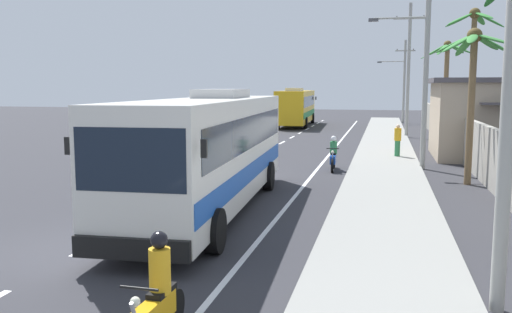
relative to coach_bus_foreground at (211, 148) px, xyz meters
The scene contains 16 objects.
ground_plane 5.17m from the coach_bus_foreground, 109.50° to the right, with size 160.00×160.00×0.00m, color #303035.
sidewalk_kerb 7.77m from the coach_bus_foreground, 46.50° to the left, with size 3.20×90.00×0.14m, color gray.
lane_markings 10.58m from the coach_bus_foreground, 85.75° to the left, with size 3.92×71.44×0.01m.
boundary_wall 13.09m from the coach_bus_foreground, 46.49° to the left, with size 0.24×60.00×2.26m, color #9E998E.
coach_bus_foreground is the anchor object (origin of this frame).
coach_bus_far_lane 36.55m from the coach_bus_foreground, 95.07° to the left, with size 3.42×11.92×3.65m.
motorcycle_beside_bus 8.79m from the coach_bus_foreground, 77.17° to the right, with size 0.56×1.96×1.66m.
motorcycle_trailing 9.48m from the coach_bus_foreground, 72.08° to the left, with size 0.56×1.96×1.55m.
pedestrian_near_kerb 14.83m from the coach_bus_foreground, 66.92° to the left, with size 0.36×0.36×1.66m.
utility_pole_mid 12.61m from the coach_bus_foreground, 56.52° to the left, with size 3.75×0.24×9.27m.
utility_pole_far 27.52m from the coach_bus_foreground, 75.74° to the left, with size 2.38×0.24×9.83m.
utility_pole_distant 43.40m from the coach_bus_foreground, 80.86° to the left, with size 3.77×0.24×8.51m.
palm_nearest 10.16m from the coach_bus_foreground, 21.41° to the left, with size 3.95×3.76×7.61m.
palm_third 10.81m from the coach_bus_foreground, 37.88° to the left, with size 2.79×2.84×5.94m.
palm_fourth 17.79m from the coach_bus_foreground, 57.21° to the left, with size 2.94×3.04×7.76m.
palm_farthest 28.31m from the coach_bus_foreground, 70.44° to the left, with size 3.88×3.67×7.08m.
Camera 1 is at (6.68, -10.96, 3.74)m, focal length 37.99 mm.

